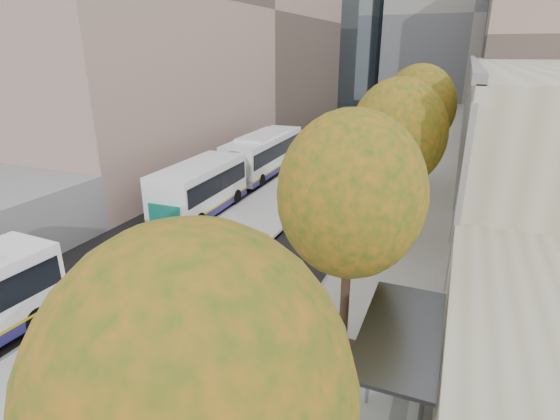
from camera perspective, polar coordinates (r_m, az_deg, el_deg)
The scene contains 12 objects.
bus_platform at distance 36.12m, azimuth 5.44°, elevation 5.63°, with size 4.25×150.00×0.15m, color silver.
sidewalk at distance 34.77m, azimuth 18.17°, elevation 4.07°, with size 4.75×150.00×0.08m, color gray.
building_tan at distance 63.41m, azimuth 31.51°, elevation 12.70°, with size 18.00×92.00×8.00m, color tan.
building_midrise at distance 48.94m, azimuth -14.92°, elevation 23.55°, with size 24.00×46.00×25.00m, color gray.
building_far_block at distance 94.70m, azimuth 23.99°, elevation 22.15°, with size 30.00×18.00×30.00m, color gray.
bus_shelter at distance 11.72m, azimuth 16.31°, elevation -16.76°, with size 1.90×4.40×2.53m.
tree_b at distance 5.93m, azimuth -10.98°, elevation -23.17°, with size 4.00×4.00×6.97m.
tree_c at distance 12.40m, azimuth 9.25°, elevation 1.93°, with size 4.20×4.20×7.28m.
tree_d at distance 20.99m, azimuth 15.13°, elevation 9.57°, with size 4.40×4.40×7.60m.
tree_e at distance 29.82m, azimuth 17.63°, elevation 12.71°, with size 4.60×4.60×7.92m.
bus_far at distance 30.22m, azimuth -5.09°, elevation 5.81°, with size 2.99×17.96×2.99m.
distant_car at distance 50.14m, azimuth 6.10°, elevation 10.39°, with size 1.60×3.97×1.35m, color silver.
Camera 1 is at (6.16, 1.48, 9.07)m, focal length 28.00 mm.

